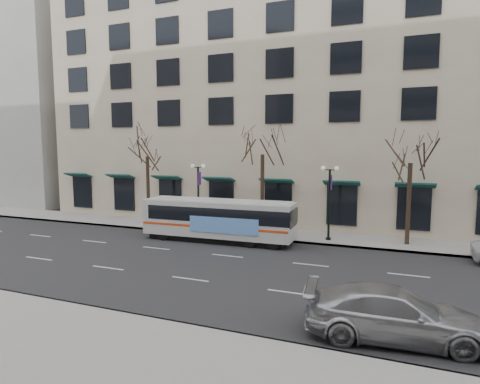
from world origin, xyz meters
The scene contains 11 objects.
ground centered at (0.00, 0.00, 0.00)m, with size 160.00×160.00×0.00m, color black.
sidewalk_far centered at (5.00, 9.00, 0.07)m, with size 80.00×4.00×0.15m, color gray.
building_hotel centered at (-2.00, 21.00, 12.00)m, with size 40.00×20.00×24.00m, color tan.
building_far_upblock centered at (-38.00, 21.00, 14.00)m, with size 28.00×20.00×28.00m, color #999993.
tree_far_left centered at (-10.00, 8.80, 6.70)m, with size 3.60×3.60×8.34m.
tree_far_mid centered at (0.00, 8.80, 6.91)m, with size 3.60×3.60×8.55m.
tree_far_right centered at (10.00, 8.80, 6.42)m, with size 3.60×3.60×8.06m.
lamp_post_left centered at (-4.99, 8.20, 2.94)m, with size 1.22×0.45×5.21m.
lamp_post_right centered at (5.01, 8.20, 2.94)m, with size 1.22×0.45×5.21m.
city_bus centered at (-2.07, 5.59, 1.57)m, with size 10.69×2.66×2.88m.
silver_car centered at (9.38, -5.24, 0.86)m, with size 2.42×5.95×1.73m, color #ADAFB5.
Camera 1 is at (9.33, -19.15, 6.39)m, focal length 30.00 mm.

